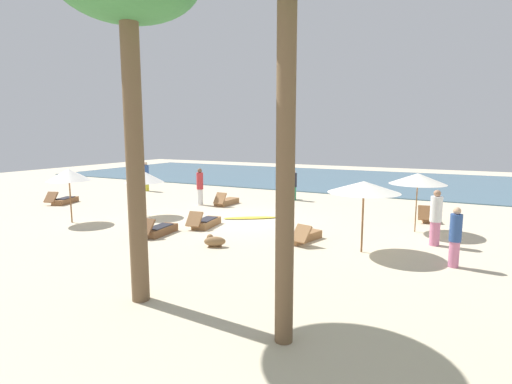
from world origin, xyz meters
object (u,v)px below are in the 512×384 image
Objects in this scene: lounger_0 at (159,230)px; surfboard at (250,218)px; umbrella_2 at (418,179)px; lounger_2 at (429,216)px; person_0 at (200,186)px; person_5 at (455,237)px; umbrella_1 at (144,177)px; person_2 at (281,181)px; lounger_3 at (303,236)px; umbrella_0 at (364,187)px; lounger_1 at (64,200)px; umbrella_3 at (69,175)px; person_4 at (146,176)px; dog at (214,241)px; lounger_5 at (206,222)px; person_1 at (294,185)px; person_3 at (436,218)px; lounger_4 at (226,202)px.

lounger_0 is 0.79× the size of surfboard.
umbrella_2 is 1.29× the size of lounger_0.
umbrella_2 reaches higher than lounger_2.
person_0 is 12.88m from person_5.
umbrella_1 is 8.16m from person_2.
lounger_3 reaches higher than surfboard.
umbrella_2 is at bearing 43.50° from lounger_3.
lounger_1 is (-15.96, 1.58, -1.89)m from umbrella_0.
umbrella_3 is at bearing -112.19° from person_0.
person_4 reaches higher than surfboard.
person_4 is at bearing 141.10° from dog.
umbrella_3 is 1.27× the size of lounger_3.
umbrella_0 is 1.20× the size of person_2.
person_4 is at bearing 132.04° from umbrella_1.
lounger_3 is (-2.10, 0.38, -1.90)m from umbrella_0.
surfboard is at bearing 68.18° from lounger_5.
umbrella_3 is 1.31× the size of lounger_2.
person_5 is (8.17, -8.43, 0.00)m from person_1.
umbrella_3 is 2.88× the size of dog.
lounger_2 is at bearing 7.03° from person_0.
umbrella_3 is 14.12m from person_3.
umbrella_2 is 9.70m from lounger_4.
person_2 is 5.91m from surfboard.
person_4 reaches higher than lounger_5.
person_1 is at bearing 49.06° from lounger_4.
umbrella_3 is at bearing -66.90° from person_4.
person_4 is at bearing 163.01° from person_3.
person_2 reaches higher than lounger_0.
lounger_3 is 7.74m from lounger_4.
person_1 is (0.74, 7.56, 0.68)m from lounger_5.
lounger_4 reaches higher than lounger_5.
lounger_3 is at bearing -61.61° from person_2.
lounger_1 is 1.01× the size of lounger_3.
umbrella_2 is 8.31m from person_1.
person_0 is 4.85m from person_2.
dog is 0.36× the size of surfboard.
person_3 is (4.09, 1.49, 0.77)m from lounger_3.
umbrella_3 reaches higher than person_5.
lounger_0 is at bearing -114.45° from lounger_5.
person_4 is at bearing 154.96° from umbrella_0.
lounger_1 is 11.75m from person_2.
umbrella_3 reaches higher than person_2.
person_3 is (0.45, -4.05, 0.76)m from lounger_2.
umbrella_1 is (-9.90, 1.14, -0.30)m from umbrella_0.
umbrella_1 is at bearing -114.76° from person_2.
lounger_2 is 0.99× the size of lounger_5.
person_0 is at bearing 166.54° from person_3.
lounger_1 is at bearing 174.33° from umbrella_0.
dog is (-5.99, -7.54, 0.01)m from lounger_2.
lounger_0 is at bearing -81.12° from lounger_4.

